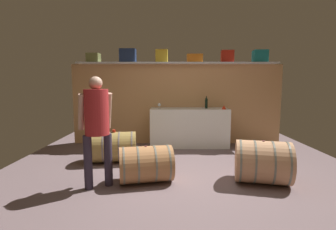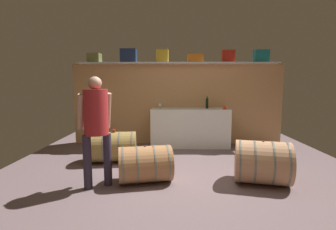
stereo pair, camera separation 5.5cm
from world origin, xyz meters
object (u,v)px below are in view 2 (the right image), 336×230
Objects in this scene: red_funnel at (225,107)px; wine_barrel_far at (262,162)px; toolcase_olive at (94,58)px; toolcase_red at (228,56)px; toolcase_navy at (129,56)px; tasting_cup at (114,131)px; wine_barrel_flank at (145,164)px; toolcase_yellow at (162,56)px; toolcase_teal at (261,56)px; winemaker_pouring at (96,120)px; wine_glass at (160,105)px; work_cabinet at (190,128)px; wine_bottle_dark at (207,103)px; wine_barrel_near at (112,147)px; toolcase_orange at (195,58)px.

red_funnel reaches higher than wine_barrel_far.
toolcase_red is at bearing 2.38° from toolcase_olive.
toolcase_navy is 2.18m from tasting_cup.
wine_barrel_far reaches higher than tasting_cup.
toolcase_navy is at bearing 87.20° from tasting_cup.
toolcase_red is 4.82× the size of tasting_cup.
toolcase_red reaches higher than wine_barrel_flank.
toolcase_yellow reaches higher than toolcase_teal.
toolcase_teal is 0.20× the size of winemaker_pouring.
wine_barrel_flank is 14.65× the size of tasting_cup.
work_cabinet is at bearing 4.41° from wine_glass.
wine_bottle_dark is (1.10, -0.19, -1.15)m from toolcase_yellow.
winemaker_pouring is at bearing -104.22° from toolcase_yellow.
toolcase_olive is 0.18× the size of winemaker_pouring.
tasting_cup is at bearing -147.41° from wine_bottle_dark.
toolcase_navy is 2.26m from wine_bottle_dark.
winemaker_pouring is (0.07, -1.22, 0.71)m from wine_barrel_near.
toolcase_orange reaches higher than winemaker_pouring.
toolcase_red reaches higher than toolcase_olive.
winemaker_pouring is (-0.69, -0.19, 0.72)m from wine_barrel_flank.
tasting_cup is (-0.72, 1.02, 0.34)m from wine_barrel_flank.
wine_barrel_flank is (0.76, -1.02, -0.01)m from wine_barrel_near.
wine_bottle_dark is 0.18× the size of winemaker_pouring.
toolcase_red reaches higher than toolcase_orange.
toolcase_yellow is at bearing 170.27° from wine_bottle_dark.
toolcase_olive is at bearing -178.57° from toolcase_navy.
wine_barrel_near is (-0.12, -1.47, -1.93)m from toolcase_navy.
toolcase_olive is 4.56m from wine_barrel_far.
wine_bottle_dark is (0.42, 0.02, 0.61)m from work_cabinet.
wine_barrel_flank is (-0.14, -2.23, -0.75)m from wine_glass.
toolcase_red is 2.07m from wine_glass.
toolcase_red is at bearing 8.96° from wine_glass.
toolcase_red is 0.30× the size of wine_barrel_near.
winemaker_pouring reaches higher than wine_bottle_dark.
toolcase_teal is 0.36× the size of wine_barrel_far.
wine_barrel_flank is at bearing -56.64° from toolcase_olive.
wine_barrel_far is (1.63, -2.53, -1.89)m from toolcase_yellow.
wine_glass is at bearing -17.32° from toolcase_navy.
work_cabinet is 1.90× the size of wine_barrel_near.
winemaker_pouring is (-2.51, -2.68, -1.21)m from toolcase_red.
toolcase_olive is 2.72× the size of red_funnel.
toolcase_red reaches higher than work_cabinet.
work_cabinet is 14.27× the size of wine_glass.
wine_barrel_near is 1.28m from wine_barrel_flank.
wine_barrel_near is (-2.43, -1.05, -0.69)m from red_funnel.
toolcase_olive reaches higher than work_cabinet.
wine_barrel_near is at bearing -118.99° from toolcase_yellow.
wine_glass is at bearing -6.84° from toolcase_olive.
toolcase_olive is 2.50m from wine_barrel_near.
toolcase_olive reaches higher than red_funnel.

